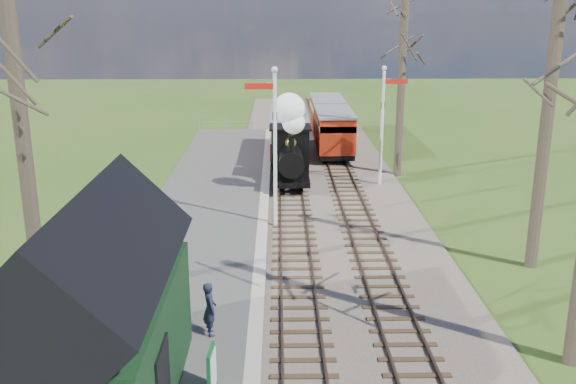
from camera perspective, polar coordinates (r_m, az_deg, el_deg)
The scene contains 18 objects.
distant_hills at distance 76.12m, azimuth 0.64°, elevation -2.67°, with size 114.40×48.00×22.02m.
ballast_bed at distance 30.85m, azimuth 2.63°, elevation 0.60°, with size 8.00×60.00×0.10m, color brown.
track_near at distance 30.79m, azimuth 0.22°, elevation 0.68°, with size 1.60×60.00×0.15m.
track_far at distance 30.94m, azimuth 5.04°, elevation 0.70°, with size 1.60×60.00×0.15m.
platform at distance 23.35m, azimuth -8.04°, elevation -4.59°, with size 5.00×44.00×0.20m, color #474442.
coping_strip at distance 23.17m, azimuth -2.37°, elevation -4.59°, with size 0.40×44.00×0.21m, color #B2AD9E.
station_shed at distance 13.64m, azimuth -16.90°, elevation -10.83°, with size 3.25×6.30×4.78m.
semaphore_near at distance 24.13m, azimuth -1.33°, elevation 4.95°, with size 1.22×0.24×6.22m.
semaphore_far at distance 30.48m, azimuth 8.53°, elevation 6.61°, with size 1.22×0.24×5.72m.
bare_trees at distance 18.14m, azimuth 5.21°, elevation 6.26°, with size 15.51×22.39×12.00m.
fence_line at distance 44.36m, azimuth 0.25°, elevation 6.05°, with size 12.60×0.08×1.00m.
locomotive at distance 30.04m, azimuth 0.21°, elevation 4.18°, with size 1.81×4.21×4.52m.
coach at distance 36.09m, azimuth 0.04°, elevation 5.30°, with size 2.11×7.22×2.22m.
red_carriage_a at distance 36.54m, azimuth 4.13°, elevation 5.34°, with size 2.05×5.08×2.16m.
red_carriage_b at distance 41.94m, azimuth 3.49°, elevation 6.75°, with size 2.05×5.08×2.16m.
sign_board at distance 14.46m, azimuth -6.80°, elevation -15.54°, with size 0.14×0.72×1.06m.
bench at distance 15.64m, azimuth -11.19°, elevation -13.87°, with size 0.83×1.36×0.75m.
person at distance 16.68m, azimuth -6.97°, elevation -10.26°, with size 0.52×0.34×1.43m, color #191F2E.
Camera 1 is at (-0.59, -7.67, 8.29)m, focal length 40.00 mm.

